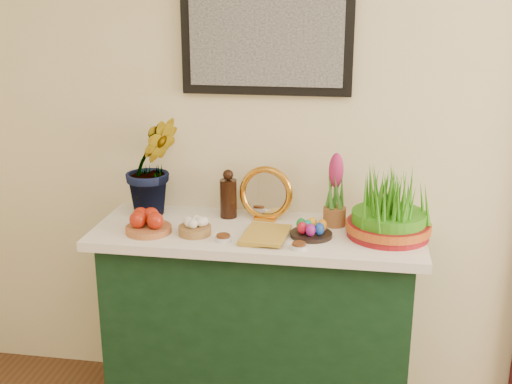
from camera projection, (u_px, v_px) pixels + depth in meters
room at (367, 146)px, 0.65m from camera, size 4.50×4.54×2.72m
sideboard at (258, 326)px, 2.88m from camera, size 1.30×0.45×0.85m
tablecloth at (258, 233)px, 2.75m from camera, size 1.40×0.55×0.04m
hyacinth_green at (152, 150)px, 2.84m from camera, size 0.39×0.37×0.59m
apple_bowl at (148, 223)px, 2.69m from camera, size 0.21×0.21×0.10m
garlic_basket at (195, 227)px, 2.67m from camera, size 0.15×0.15×0.08m
vinegar_cruet at (228, 196)px, 2.86m from camera, size 0.08×0.08×0.22m
mirror at (266, 194)px, 2.82m from camera, size 0.25×0.08×0.24m
book at (244, 232)px, 2.65m from camera, size 0.18×0.25×0.03m
spice_dish_left at (223, 238)px, 2.60m from camera, size 0.07×0.07×0.03m
spice_dish_right at (299, 246)px, 2.52m from camera, size 0.07×0.07×0.03m
egg_plate at (311, 230)px, 2.64m from camera, size 0.22×0.22×0.07m
hyacinth_pink at (335, 193)px, 2.74m from camera, size 0.10×0.10×0.32m
wheatgrass_sabzeh at (389, 207)px, 2.62m from camera, size 0.35×0.35×0.29m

